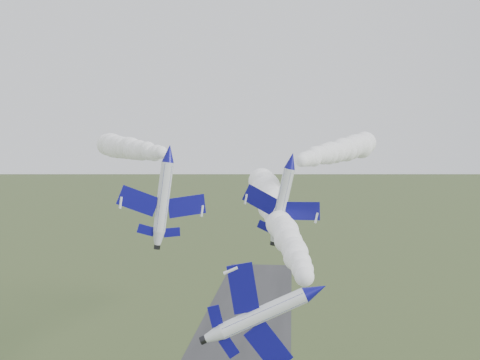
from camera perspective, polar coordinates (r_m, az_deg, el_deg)
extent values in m
cylinder|color=white|center=(44.94, 8.05, -11.58)|extent=(2.81, 7.52, 1.72)
cone|color=navy|center=(40.58, 9.34, -13.23)|extent=(1.99, 2.16, 1.72)
cone|color=white|center=(49.19, 7.04, -10.27)|extent=(1.94, 1.81, 1.72)
cylinder|color=black|center=(50.03, 6.86, -10.04)|extent=(0.94, 0.65, 0.87)
ellipsoid|color=black|center=(43.20, 9.15, -11.94)|extent=(1.51, 2.66, 1.15)
cube|color=navy|center=(44.87, 6.44, -8.51)|extent=(2.00, 2.33, 3.74)
cube|color=navy|center=(46.46, 9.00, -14.25)|extent=(2.00, 2.33, 3.74)
cube|color=navy|center=(48.05, 6.56, -9.02)|extent=(0.91, 1.07, 1.64)
cube|color=navy|center=(48.86, 7.85, -11.93)|extent=(0.91, 1.07, 1.64)
cube|color=navy|center=(48.32, 8.49, -9.98)|extent=(2.00, 1.65, 0.86)
cylinder|color=white|center=(70.18, -7.59, 2.82)|extent=(5.43, 8.96, 1.82)
cone|color=navy|center=(64.61, -6.58, 2.79)|extent=(2.64, 2.91, 1.82)
cone|color=white|center=(75.56, -8.42, 2.84)|extent=(2.46, 2.52, 1.82)
cylinder|color=black|center=(76.62, -8.57, 2.85)|extent=(1.11, 0.97, 0.92)
ellipsoid|color=black|center=(67.92, -7.14, 3.32)|extent=(2.39, 3.32, 1.21)
cube|color=navy|center=(70.46, -10.30, 3.02)|extent=(5.55, 4.40, 0.82)
cube|color=navy|center=(71.72, -5.24, 2.37)|extent=(5.55, 4.40, 0.82)
cube|color=navy|center=(74.31, -9.58, 3.01)|extent=(2.44, 1.97, 0.40)
cube|color=navy|center=(74.95, -7.00, 2.67)|extent=(2.44, 1.97, 0.40)
cube|color=navy|center=(74.40, -8.11, 3.91)|extent=(1.13, 1.75, 2.36)
cylinder|color=white|center=(69.06, 5.49, 2.06)|extent=(3.67, 8.35, 1.74)
cone|color=navy|center=(64.08, 4.36, 1.97)|extent=(2.21, 2.50, 1.74)
cone|color=white|center=(73.88, 6.43, 2.13)|extent=(2.11, 2.12, 1.74)
cylinder|color=black|center=(74.82, 6.60, 2.14)|extent=(1.00, 0.78, 0.88)
ellipsoid|color=black|center=(66.99, 5.15, 2.48)|extent=(1.80, 3.00, 1.16)
cube|color=navy|center=(70.56, 3.38, 2.49)|extent=(4.83, 3.33, 1.10)
cube|color=navy|center=(69.21, 7.90, 1.40)|extent=(4.83, 3.33, 1.10)
cube|color=navy|center=(73.39, 5.12, 2.40)|extent=(2.12, 1.50, 0.52)
cube|color=navy|center=(72.70, 7.44, 1.84)|extent=(2.12, 1.50, 0.52)
cube|color=navy|center=(72.72, 6.45, 3.09)|extent=(0.94, 1.65, 2.11)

